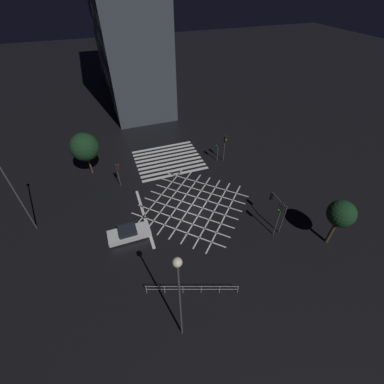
{
  "coord_description": "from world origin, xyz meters",
  "views": [
    {
      "loc": [
        7.26,
        19.95,
        20.62
      ],
      "look_at": [
        0.0,
        0.0,
        1.93
      ],
      "focal_mm": 24.0,
      "sensor_mm": 36.0,
      "label": 1
    }
  ],
  "objects_px": {
    "traffic_light_nw_main": "(279,213)",
    "waiting_car": "(129,233)",
    "traffic_light_sw_main": "(217,146)",
    "street_lamp_west": "(179,287)",
    "traffic_light_nw_cross": "(276,205)",
    "street_lamp_east": "(11,185)",
    "traffic_light_sw_cross": "(225,143)",
    "street_tree_near": "(341,214)",
    "street_tree_far": "(84,147)",
    "traffic_light_se_main": "(118,170)"
  },
  "relations": [
    {
      "from": "street_lamp_east",
      "to": "traffic_light_sw_main",
      "type": "bearing_deg",
      "value": -168.19
    },
    {
      "from": "traffic_light_se_main",
      "to": "street_tree_near",
      "type": "bearing_deg",
      "value": -41.5
    },
    {
      "from": "traffic_light_nw_cross",
      "to": "street_lamp_east",
      "type": "distance_m",
      "value": 25.01
    },
    {
      "from": "traffic_light_se_main",
      "to": "traffic_light_sw_cross",
      "type": "xyz_separation_m",
      "value": [
        -14.33,
        -0.51,
        0.49
      ]
    },
    {
      "from": "traffic_light_nw_main",
      "to": "street_tree_far",
      "type": "height_order",
      "value": "street_tree_far"
    },
    {
      "from": "traffic_light_sw_cross",
      "to": "street_lamp_west",
      "type": "xyz_separation_m",
      "value": [
        12.62,
        19.49,
        3.94
      ]
    },
    {
      "from": "traffic_light_sw_cross",
      "to": "traffic_light_sw_main",
      "type": "bearing_deg",
      "value": -105.32
    },
    {
      "from": "street_tree_near",
      "to": "waiting_car",
      "type": "height_order",
      "value": "street_tree_near"
    },
    {
      "from": "waiting_car",
      "to": "street_lamp_west",
      "type": "bearing_deg",
      "value": -78.53
    },
    {
      "from": "street_tree_far",
      "to": "waiting_car",
      "type": "bearing_deg",
      "value": 102.75
    },
    {
      "from": "traffic_light_se_main",
      "to": "street_tree_near",
      "type": "height_order",
      "value": "street_tree_near"
    },
    {
      "from": "street_lamp_east",
      "to": "traffic_light_sw_cross",
      "type": "bearing_deg",
      "value": -169.28
    },
    {
      "from": "traffic_light_nw_main",
      "to": "street_lamp_east",
      "type": "distance_m",
      "value": 24.73
    },
    {
      "from": "traffic_light_se_main",
      "to": "traffic_light_nw_cross",
      "type": "relative_size",
      "value": 0.89
    },
    {
      "from": "street_lamp_west",
      "to": "street_tree_near",
      "type": "xyz_separation_m",
      "value": [
        -16.19,
        -3.14,
        -2.81
      ]
    },
    {
      "from": "street_tree_near",
      "to": "street_lamp_west",
      "type": "bearing_deg",
      "value": 10.99
    },
    {
      "from": "street_tree_near",
      "to": "street_lamp_east",
      "type": "bearing_deg",
      "value": -23.45
    },
    {
      "from": "street_lamp_west",
      "to": "street_tree_near",
      "type": "bearing_deg",
      "value": -169.01
    },
    {
      "from": "street_lamp_west",
      "to": "waiting_car",
      "type": "xyz_separation_m",
      "value": [
        2.11,
        -10.41,
        -6.17
      ]
    },
    {
      "from": "traffic_light_sw_cross",
      "to": "street_tree_far",
      "type": "distance_m",
      "value": 17.94
    },
    {
      "from": "street_lamp_west",
      "to": "street_tree_far",
      "type": "bearing_deg",
      "value": -77.83
    },
    {
      "from": "traffic_light_nw_main",
      "to": "waiting_car",
      "type": "bearing_deg",
      "value": -18.69
    },
    {
      "from": "street_lamp_east",
      "to": "street_lamp_west",
      "type": "distance_m",
      "value": 18.7
    },
    {
      "from": "street_tree_far",
      "to": "waiting_car",
      "type": "distance_m",
      "value": 13.28
    },
    {
      "from": "traffic_light_se_main",
      "to": "street_tree_near",
      "type": "xyz_separation_m",
      "value": [
        -17.9,
        15.84,
        1.62
      ]
    },
    {
      "from": "traffic_light_sw_cross",
      "to": "street_tree_far",
      "type": "relative_size",
      "value": 0.7
    },
    {
      "from": "traffic_light_sw_main",
      "to": "street_tree_near",
      "type": "bearing_deg",
      "value": 105.31
    },
    {
      "from": "traffic_light_sw_main",
      "to": "traffic_light_nw_cross",
      "type": "xyz_separation_m",
      "value": [
        -0.77,
        12.59,
        0.28
      ]
    },
    {
      "from": "traffic_light_sw_cross",
      "to": "street_lamp_east",
      "type": "relative_size",
      "value": 0.42
    },
    {
      "from": "street_tree_near",
      "to": "traffic_light_sw_cross",
      "type": "bearing_deg",
      "value": -77.67
    },
    {
      "from": "street_tree_near",
      "to": "traffic_light_nw_main",
      "type": "bearing_deg",
      "value": -29.92
    },
    {
      "from": "traffic_light_sw_cross",
      "to": "waiting_car",
      "type": "distance_m",
      "value": 17.45
    },
    {
      "from": "traffic_light_nw_main",
      "to": "waiting_car",
      "type": "relative_size",
      "value": 1.06
    },
    {
      "from": "traffic_light_nw_main",
      "to": "traffic_light_nw_cross",
      "type": "height_order",
      "value": "traffic_light_nw_main"
    },
    {
      "from": "traffic_light_nw_cross",
      "to": "waiting_car",
      "type": "bearing_deg",
      "value": 77.42
    },
    {
      "from": "traffic_light_sw_cross",
      "to": "waiting_car",
      "type": "height_order",
      "value": "traffic_light_sw_cross"
    },
    {
      "from": "traffic_light_se_main",
      "to": "street_tree_far",
      "type": "relative_size",
      "value": 0.58
    },
    {
      "from": "traffic_light_nw_cross",
      "to": "street_tree_far",
      "type": "bearing_deg",
      "value": 47.75
    },
    {
      "from": "street_lamp_west",
      "to": "waiting_car",
      "type": "bearing_deg",
      "value": -78.53
    },
    {
      "from": "traffic_light_sw_main",
      "to": "street_lamp_east",
      "type": "bearing_deg",
      "value": 11.81
    },
    {
      "from": "traffic_light_se_main",
      "to": "street_tree_far",
      "type": "bearing_deg",
      "value": 129.24
    },
    {
      "from": "traffic_light_nw_main",
      "to": "street_tree_far",
      "type": "relative_size",
      "value": 0.78
    },
    {
      "from": "traffic_light_se_main",
      "to": "street_lamp_west",
      "type": "xyz_separation_m",
      "value": [
        -1.71,
        18.98,
        4.43
      ]
    },
    {
      "from": "street_lamp_west",
      "to": "waiting_car",
      "type": "relative_size",
      "value": 2.27
    },
    {
      "from": "traffic_light_sw_cross",
      "to": "traffic_light_se_main",
      "type": "bearing_deg",
      "value": -87.96
    },
    {
      "from": "street_lamp_east",
      "to": "street_tree_far",
      "type": "bearing_deg",
      "value": -127.84
    },
    {
      "from": "street_lamp_east",
      "to": "waiting_car",
      "type": "bearing_deg",
      "value": 153.05
    },
    {
      "from": "traffic_light_sw_main",
      "to": "street_lamp_west",
      "type": "distance_m",
      "value": 23.35
    },
    {
      "from": "waiting_car",
      "to": "traffic_light_nw_main",
      "type": "bearing_deg",
      "value": -18.69
    },
    {
      "from": "traffic_light_sw_main",
      "to": "traffic_light_nw_main",
      "type": "bearing_deg",
      "value": 90.04
    }
  ]
}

